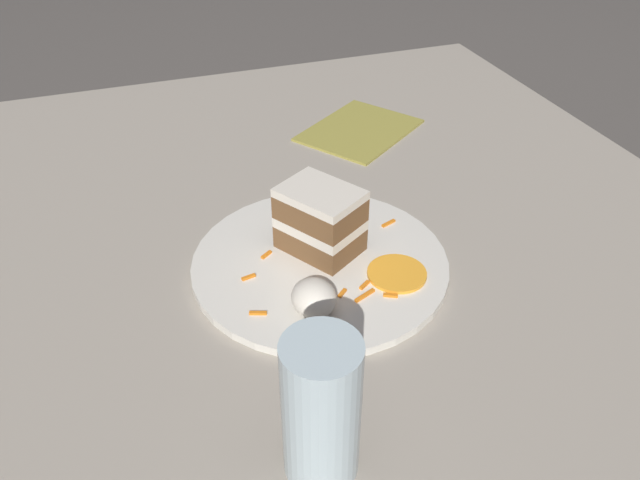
% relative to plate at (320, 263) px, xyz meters
% --- Properties ---
extents(ground_plane, '(6.00, 6.00, 0.00)m').
position_rel_plate_xyz_m(ground_plane, '(-0.05, 0.02, -0.04)').
color(ground_plane, '#4C4742').
rests_on(ground_plane, ground).
extents(dining_table, '(1.17, 1.05, 0.04)m').
position_rel_plate_xyz_m(dining_table, '(-0.05, 0.02, -0.02)').
color(dining_table, gray).
rests_on(dining_table, ground).
extents(plate, '(0.30, 0.30, 0.01)m').
position_rel_plate_xyz_m(plate, '(0.00, 0.00, 0.00)').
color(plate, silver).
rests_on(plate, dining_table).
extents(cake_slice, '(0.11, 0.10, 0.08)m').
position_rel_plate_xyz_m(cake_slice, '(-0.02, 0.01, 0.05)').
color(cake_slice, brown).
rests_on(cake_slice, plate).
extents(cream_dollop, '(0.05, 0.05, 0.04)m').
position_rel_plate_xyz_m(cream_dollop, '(0.08, -0.03, 0.02)').
color(cream_dollop, silver).
rests_on(cream_dollop, plate).
extents(orange_garnish, '(0.07, 0.07, 0.00)m').
position_rel_plate_xyz_m(orange_garnish, '(0.06, 0.07, 0.01)').
color(orange_garnish, orange).
rests_on(orange_garnish, plate).
extents(carrot_shreds_scatter, '(0.19, 0.22, 0.00)m').
position_rel_plate_xyz_m(carrot_shreds_scatter, '(0.03, 0.01, 0.01)').
color(carrot_shreds_scatter, orange).
rests_on(carrot_shreds_scatter, plate).
extents(drinking_glass, '(0.06, 0.06, 0.14)m').
position_rel_plate_xyz_m(drinking_glass, '(0.25, -0.09, 0.05)').
color(drinking_glass, silver).
rests_on(drinking_glass, dining_table).
extents(menu_card, '(0.22, 0.23, 0.00)m').
position_rel_plate_xyz_m(menu_card, '(-0.31, 0.18, -0.00)').
color(menu_card, '#9E933D').
rests_on(menu_card, dining_table).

